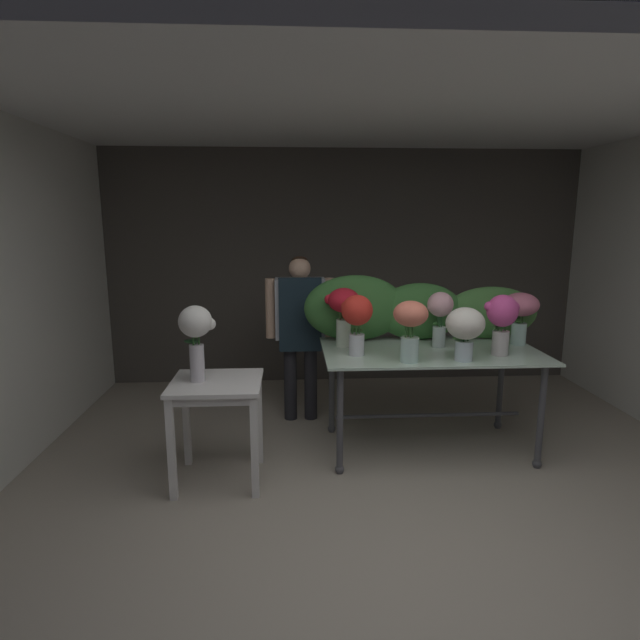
# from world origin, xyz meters

# --- Properties ---
(ground_plane) EXTENTS (7.97, 7.97, 0.00)m
(ground_plane) POSITION_xyz_m (0.00, 1.81, 0.00)
(ground_plane) COLOR #9E9384
(wall_back) EXTENTS (5.46, 0.12, 2.64)m
(wall_back) POSITION_xyz_m (0.00, 3.62, 1.32)
(wall_back) COLOR #4C4742
(wall_back) RESTS_ON ground
(wall_left) EXTENTS (0.12, 3.74, 2.64)m
(wall_left) POSITION_xyz_m (-2.73, 1.81, 1.32)
(wall_left) COLOR silver
(wall_left) RESTS_ON ground
(ceiling_slab) EXTENTS (5.58, 3.74, 0.12)m
(ceiling_slab) POSITION_xyz_m (0.00, 1.81, 2.70)
(ceiling_slab) COLOR silver
(ceiling_slab) RESTS_ON wall_back
(display_table_glass) EXTENTS (1.73, 0.97, 0.85)m
(display_table_glass) POSITION_xyz_m (0.50, 1.64, 0.72)
(display_table_glass) COLOR silver
(display_table_glass) RESTS_ON ground
(side_table_white) EXTENTS (0.64, 0.60, 0.76)m
(side_table_white) POSITION_xyz_m (-1.15, 1.22, 0.64)
(side_table_white) COLOR white
(side_table_white) RESTS_ON ground
(florist) EXTENTS (0.63, 0.24, 1.55)m
(florist) POSITION_xyz_m (-0.53, 2.36, 0.96)
(florist) COLOR #232328
(florist) RESTS_ON ground
(foliage_backdrop) EXTENTS (2.04, 0.28, 0.56)m
(foliage_backdrop) POSITION_xyz_m (0.42, 2.01, 1.11)
(foliage_backdrop) COLOR #387033
(foliage_backdrop) RESTS_ON display_table_glass
(vase_blush_stock) EXTENTS (0.22, 0.21, 0.45)m
(vase_blush_stock) POSITION_xyz_m (0.59, 1.74, 1.14)
(vase_blush_stock) COLOR silver
(vase_blush_stock) RESTS_ON display_table_glass
(vase_rosy_carnations) EXTENTS (0.31, 0.29, 0.43)m
(vase_rosy_carnations) POSITION_xyz_m (1.28, 1.78, 1.14)
(vase_rosy_carnations) COLOR silver
(vase_rosy_carnations) RESTS_ON display_table_glass
(vase_fuchsia_dahlias) EXTENTS (0.26, 0.23, 0.47)m
(vase_fuchsia_dahlias) POSITION_xyz_m (0.99, 1.46, 1.14)
(vase_fuchsia_dahlias) COLOR silver
(vase_fuchsia_dahlias) RESTS_ON display_table_glass
(vase_ivory_peonies) EXTENTS (0.28, 0.28, 0.40)m
(vase_ivory_peonies) POSITION_xyz_m (0.66, 1.32, 1.09)
(vase_ivory_peonies) COLOR silver
(vase_ivory_peonies) RESTS_ON display_table_glass
(vase_coral_ranunculus) EXTENTS (0.25, 0.25, 0.45)m
(vase_coral_ranunculus) POSITION_xyz_m (0.25, 1.30, 1.13)
(vase_coral_ranunculus) COLOR silver
(vase_coral_ranunculus) RESTS_ON display_table_glass
(vase_crimson_freesia) EXTENTS (0.29, 0.26, 0.48)m
(vase_crimson_freesia) POSITION_xyz_m (-0.19, 1.80, 1.16)
(vase_crimson_freesia) COLOR silver
(vase_crimson_freesia) RESTS_ON display_table_glass
(vase_scarlet_lilies) EXTENTS (0.24, 0.24, 0.47)m
(vase_scarlet_lilies) POSITION_xyz_m (-0.12, 1.52, 1.14)
(vase_scarlet_lilies) COLOR silver
(vase_scarlet_lilies) RESTS_ON display_table_glass
(vase_white_roses_tall) EXTENTS (0.25, 0.23, 0.54)m
(vase_white_roses_tall) POSITION_xyz_m (-1.27, 1.22, 1.11)
(vase_white_roses_tall) COLOR silver
(vase_white_roses_tall) RESTS_ON side_table_white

